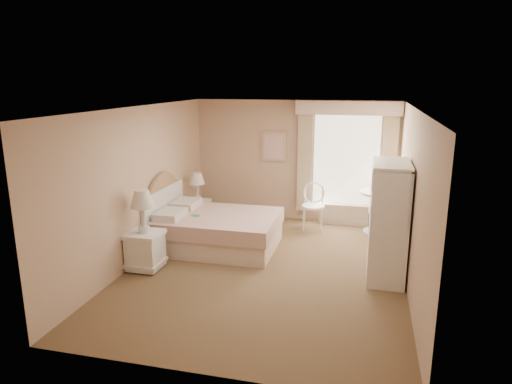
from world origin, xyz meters
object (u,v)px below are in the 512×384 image
(armoire, at_px, (388,230))
(nightstand_far, at_px, (198,206))
(round_table, at_px, (380,205))
(cafe_chair, at_px, (313,202))
(nightstand_near, at_px, (145,240))
(bed, at_px, (213,229))

(armoire, bearing_deg, nightstand_far, 154.97)
(round_table, bearing_deg, cafe_chair, -179.23)
(nightstand_near, bearing_deg, armoire, 9.52)
(round_table, bearing_deg, nightstand_far, -174.27)
(cafe_chair, distance_m, armoire, 2.46)
(nightstand_far, xyz_separation_m, round_table, (3.59, 0.36, 0.15))
(nightstand_far, height_order, armoire, armoire)
(nightstand_near, xyz_separation_m, round_table, (3.59, 2.68, 0.08))
(bed, height_order, nightstand_near, bed)
(bed, bearing_deg, nightstand_near, -121.19)
(nightstand_far, bearing_deg, round_table, 5.73)
(bed, height_order, round_table, bed)
(nightstand_near, relative_size, armoire, 0.72)
(nightstand_far, distance_m, armoire, 4.04)
(bed, distance_m, nightstand_near, 1.39)
(armoire, bearing_deg, bed, 169.00)
(nightstand_far, bearing_deg, bed, -57.73)
(nightstand_near, distance_m, armoire, 3.71)
(nightstand_near, height_order, nightstand_far, nightstand_near)
(round_table, height_order, armoire, armoire)
(cafe_chair, bearing_deg, nightstand_far, -175.92)
(cafe_chair, height_order, armoire, armoire)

